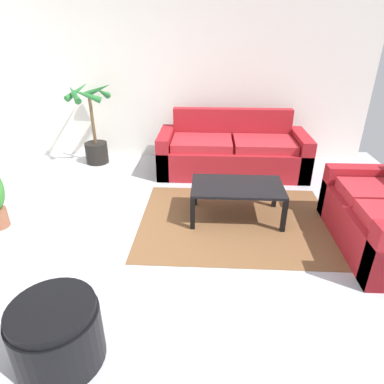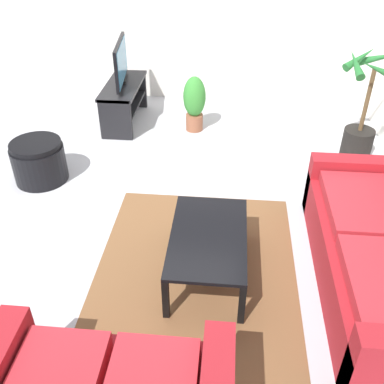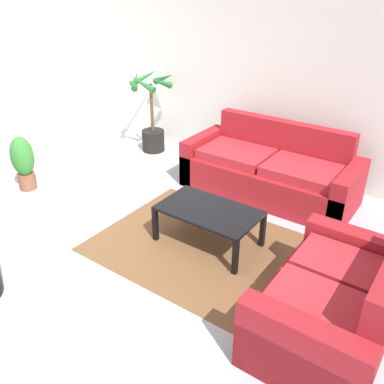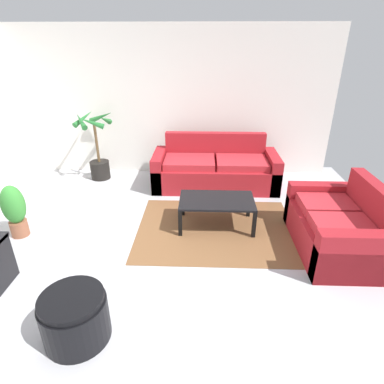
{
  "view_description": "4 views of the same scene",
  "coord_description": "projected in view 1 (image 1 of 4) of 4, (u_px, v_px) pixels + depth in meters",
  "views": [
    {
      "loc": [
        0.46,
        -2.53,
        2.01
      ],
      "look_at": [
        0.29,
        0.7,
        0.41
      ],
      "focal_mm": 31.09,
      "sensor_mm": 36.0,
      "label": 1
    },
    {
      "loc": [
        3.5,
        1.01,
        2.72
      ],
      "look_at": [
        0.27,
        0.7,
        0.46
      ],
      "focal_mm": 41.33,
      "sensor_mm": 36.0,
      "label": 2
    },
    {
      "loc": [
        2.77,
        -2.19,
        2.57
      ],
      "look_at": [
        0.61,
        0.84,
        0.58
      ],
      "focal_mm": 38.42,
      "sensor_mm": 36.0,
      "label": 3
    },
    {
      "loc": [
        0.59,
        -3.01,
        2.39
      ],
      "look_at": [
        0.45,
        0.87,
        0.53
      ],
      "focal_mm": 29.44,
      "sensor_mm": 36.0,
      "label": 4
    }
  ],
  "objects": [
    {
      "name": "wall_back",
      "position": [
        182.0,
        74.0,
        5.27
      ],
      "size": [
        6.0,
        0.06,
        2.7
      ],
      "primitive_type": "cube",
      "color": "silver",
      "rests_on": "ground"
    },
    {
      "name": "ground_plane",
      "position": [
        158.0,
        262.0,
        3.18
      ],
      "size": [
        6.6,
        6.6,
        0.0
      ],
      "primitive_type": "plane",
      "color": "#B2B2B7"
    },
    {
      "name": "potted_palm",
      "position": [
        94.0,
        132.0,
        5.31
      ],
      "size": [
        0.7,
        0.7,
        1.27
      ],
      "color": "black",
      "rests_on": "ground"
    },
    {
      "name": "ottoman",
      "position": [
        57.0,
        334.0,
        2.16
      ],
      "size": [
        0.58,
        0.58,
        0.46
      ],
      "color": "black",
      "rests_on": "ground"
    },
    {
      "name": "area_rug",
      "position": [
        236.0,
        221.0,
        3.85
      ],
      "size": [
        2.2,
        1.7,
        0.01
      ],
      "primitive_type": "cube",
      "color": "brown",
      "rests_on": "ground"
    },
    {
      "name": "coffee_table",
      "position": [
        237.0,
        189.0,
        3.78
      ],
      "size": [
        1.04,
        0.62,
        0.41
      ],
      "color": "black",
      "rests_on": "ground"
    },
    {
      "name": "couch_main",
      "position": [
        232.0,
        153.0,
        5.05
      ],
      "size": [
        2.19,
        0.9,
        0.9
      ],
      "color": "maroon",
      "rests_on": "ground"
    }
  ]
}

